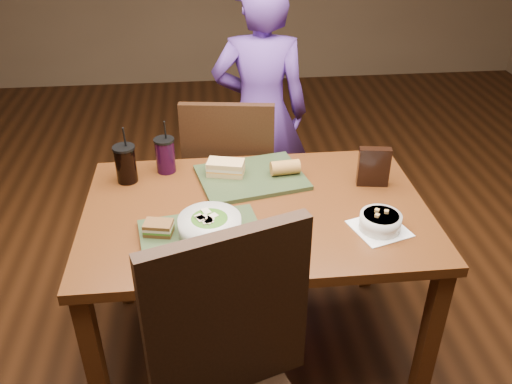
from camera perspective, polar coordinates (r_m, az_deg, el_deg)
ground at (r=2.54m, az=0.00°, el=-15.96°), size 6.00×6.00×0.00m
dining_table at (r=2.11m, az=0.00°, el=-3.73°), size 1.30×0.85×0.75m
chair_far at (r=2.66m, az=-3.00°, el=1.42°), size 0.48×0.48×0.97m
diner at (r=2.95m, az=0.49°, el=8.25°), size 0.55×0.39×1.42m
tray_near at (r=1.89m, az=-5.64°, el=-4.90°), size 0.47×0.38×0.02m
tray_far at (r=2.23m, az=-0.49°, el=1.56°), size 0.48×0.40×0.02m
salad_bowl at (r=1.87m, az=-4.89°, el=-3.45°), size 0.22×0.22×0.07m
soup_bowl at (r=1.97m, az=12.96°, el=-3.04°), size 0.22×0.22×0.07m
sandwich_near at (r=1.90m, az=-10.23°, el=-3.73°), size 0.11×0.08×0.05m
sandwich_far at (r=2.23m, az=-3.21°, el=2.57°), size 0.16×0.11×0.06m
baguette_near at (r=1.79m, az=-0.99°, el=-5.62°), size 0.12×0.10×0.05m
baguette_far at (r=2.23m, az=3.08°, el=2.60°), size 0.12×0.07×0.06m
cup_cola at (r=2.25m, az=-13.55°, el=2.91°), size 0.09×0.09×0.24m
cup_berry at (r=2.29m, az=-9.53°, el=3.87°), size 0.09×0.09×0.23m
chip_bag at (r=2.21m, az=12.28°, el=2.60°), size 0.13×0.06×0.16m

